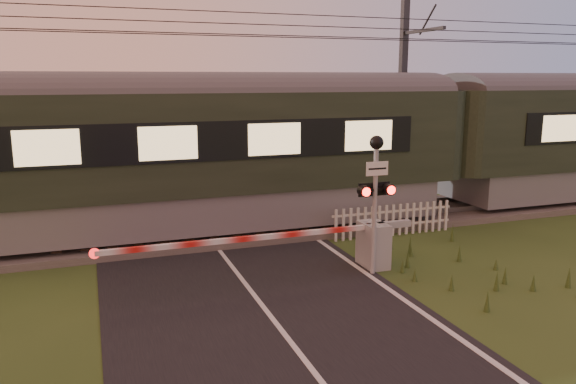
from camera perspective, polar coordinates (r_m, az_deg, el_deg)
name	(u,v)px	position (r m, az deg, el deg)	size (l,w,h in m)	color
ground	(279,329)	(10.25, -0.89, -13.71)	(160.00, 160.00, 0.00)	#2E451A
road	(285,333)	(10.05, -0.35, -14.18)	(6.00, 140.00, 0.03)	black
track_bed	(206,232)	(16.16, -8.30, -4.04)	(140.00, 3.40, 0.39)	#47423D
overhead_wires	(200,25)	(15.63, -8.93, 16.37)	(120.00, 0.62, 0.62)	black
train	(439,141)	(18.69, 15.12, 5.02)	(44.99, 3.10, 4.20)	slate
boom_gate	(359,243)	(13.17, 7.18, -5.20)	(7.24, 0.81, 1.08)	gray
crossing_signal	(376,180)	(12.46, 8.88, 1.19)	(0.80, 0.34, 3.15)	gray
picket_fence	(393,220)	(16.02, 10.62, -2.82)	(3.73, 0.07, 0.90)	silver
catenary_mast	(403,94)	(20.43, 11.61, 9.75)	(0.23, 2.47, 7.35)	#2D2D30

